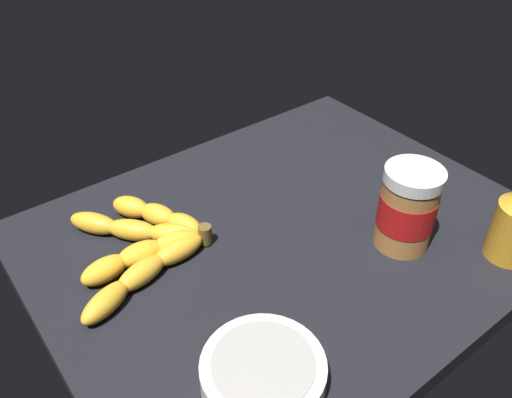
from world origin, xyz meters
TOP-DOWN VIEW (x-y plane):
  - ground_plane at (0.00, 0.00)cm, footprint 73.72×59.15cm
  - banana_bunch at (-19.40, 9.27)cm, footprint 22.73×22.74cm
  - peanut_butter_jar at (11.71, -12.10)cm, footprint 8.31×8.31cm
  - small_bowl at (-19.14, -18.27)cm, footprint 14.11×14.11cm

SIDE VIEW (x-z plane):
  - ground_plane at x=0.00cm, z-range -3.37..0.00cm
  - banana_bunch at x=-19.40cm, z-range -0.06..3.33cm
  - small_bowl at x=-19.14cm, z-range 0.04..3.81cm
  - peanut_butter_jar at x=11.71cm, z-range -0.06..12.88cm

